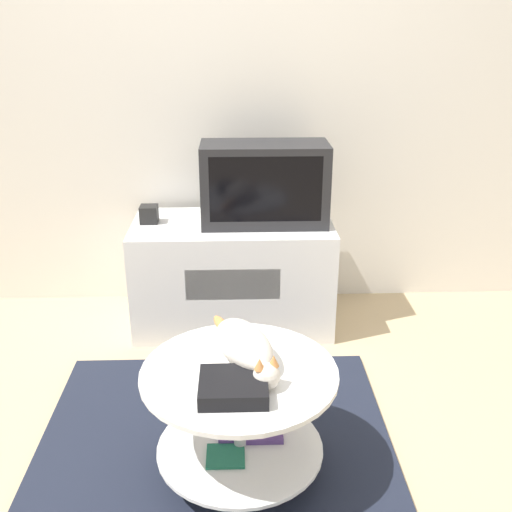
{
  "coord_description": "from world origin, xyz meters",
  "views": [
    {
      "loc": [
        0.1,
        -1.79,
        1.6
      ],
      "look_at": [
        0.18,
        0.62,
        0.63
      ],
      "focal_mm": 42.0,
      "sensor_mm": 36.0,
      "label": 1
    }
  ],
  "objects_px": {
    "tv": "(264,184)",
    "cat": "(245,346)",
    "dvd_box": "(233,387)",
    "speaker": "(149,214)"
  },
  "relations": [
    {
      "from": "speaker",
      "to": "cat",
      "type": "xyz_separation_m",
      "value": [
        0.48,
        -1.17,
        -0.11
      ]
    },
    {
      "from": "dvd_box",
      "to": "cat",
      "type": "bearing_deg",
      "value": 78.07
    },
    {
      "from": "speaker",
      "to": "dvd_box",
      "type": "relative_size",
      "value": 0.41
    },
    {
      "from": "tv",
      "to": "dvd_box",
      "type": "distance_m",
      "value": 1.38
    },
    {
      "from": "tv",
      "to": "speaker",
      "type": "relative_size",
      "value": 7.09
    },
    {
      "from": "tv",
      "to": "dvd_box",
      "type": "bearing_deg",
      "value": -96.82
    },
    {
      "from": "cat",
      "to": "dvd_box",
      "type": "bearing_deg",
      "value": -33.83
    },
    {
      "from": "dvd_box",
      "to": "tv",
      "type": "bearing_deg",
      "value": 83.18
    },
    {
      "from": "speaker",
      "to": "tv",
      "type": "bearing_deg",
      "value": -2.86
    },
    {
      "from": "tv",
      "to": "cat",
      "type": "xyz_separation_m",
      "value": [
        -0.12,
        -1.14,
        -0.28
      ]
    }
  ]
}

